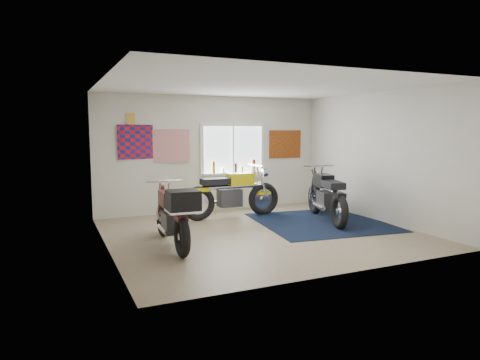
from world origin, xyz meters
name	(u,v)px	position (x,y,z in m)	size (l,w,h in m)	color
ground	(260,233)	(0.00, 0.00, 0.00)	(5.50, 5.50, 0.00)	#9E896B
room_shell	(261,145)	(0.00, 0.00, 1.64)	(5.50, 5.50, 5.50)	white
navy_rug	(321,222)	(1.55, 0.28, 0.01)	(2.50, 2.60, 0.01)	black
window_assembly	(233,153)	(0.50, 2.47, 1.37)	(1.66, 0.17, 1.26)	white
oil_bottles	(238,167)	(0.60, 2.40, 1.03)	(1.13, 0.09, 0.30)	#906015
flag_display	(130,119)	(-1.90, 2.48, 2.15)	(1.60, 0.10, 1.17)	red
triumph_poster	(285,144)	(1.95, 2.48, 1.55)	(0.90, 0.03, 0.70)	#A54C14
yellow_triumph	(231,195)	(0.05, 1.50, 0.51)	(2.29, 0.69, 1.15)	black
black_chrome_bike	(326,197)	(1.75, 0.38, 0.50)	(0.87, 2.19, 1.15)	black
maroon_tourer	(173,215)	(-1.76, -0.36, 0.54)	(0.62, 2.06, 1.05)	black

